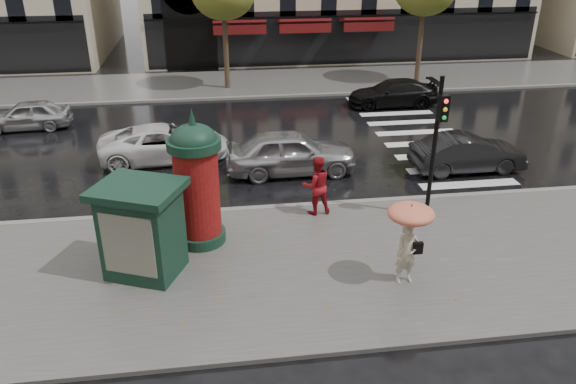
{
  "coord_description": "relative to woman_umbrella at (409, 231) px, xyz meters",
  "views": [
    {
      "loc": [
        -2.88,
        -13.08,
        8.33
      ],
      "look_at": [
        -0.86,
        1.5,
        1.32
      ],
      "focal_mm": 35.0,
      "sensor_mm": 36.0,
      "label": 1
    }
  ],
  "objects": [
    {
      "name": "far_sidewalk",
      "position": [
        -1.7,
        20.64,
        -1.52
      ],
      "size": [
        90.0,
        6.0,
        0.12
      ],
      "primitive_type": "cube",
      "color": "#474744",
      "rests_on": "ground"
    },
    {
      "name": "ground",
      "position": [
        -1.7,
        1.64,
        -1.58
      ],
      "size": [
        160.0,
        160.0,
        0.0
      ],
      "primitive_type": "plane",
      "color": "black",
      "rests_on": "ground"
    },
    {
      "name": "woman_umbrella",
      "position": [
        0.0,
        0.0,
        0.0
      ],
      "size": [
        1.15,
        1.15,
        2.22
      ],
      "color": "beige",
      "rests_on": "near_sidewalk"
    },
    {
      "name": "zebra_crossing",
      "position": [
        4.3,
        11.24,
        -1.58
      ],
      "size": [
        3.6,
        11.75,
        0.01
      ],
      "primitive_type": "cube",
      "color": "silver",
      "rests_on": "ground"
    },
    {
      "name": "morris_column",
      "position": [
        -5.14,
        2.79,
        0.43
      ],
      "size": [
        1.47,
        1.47,
        3.95
      ],
      "color": "#123022",
      "rests_on": "near_sidewalk"
    },
    {
      "name": "car_white",
      "position": [
        -6.52,
        9.49,
        -0.89
      ],
      "size": [
        5.16,
        2.72,
        1.38
      ],
      "primitive_type": "imported",
      "rotation": [
        0.0,
        0.0,
        1.66
      ],
      "color": "white",
      "rests_on": "ground"
    },
    {
      "name": "woman_red",
      "position": [
        -1.55,
        4.04,
        -0.52
      ],
      "size": [
        0.99,
        0.81,
        1.88
      ],
      "primitive_type": "imported",
      "rotation": [
        0.0,
        0.0,
        3.25
      ],
      "color": "maroon",
      "rests_on": "near_sidewalk"
    },
    {
      "name": "car_black",
      "position": [
        4.49,
        15.36,
        -0.93
      ],
      "size": [
        4.55,
        1.9,
        1.31
      ],
      "primitive_type": "imported",
      "rotation": [
        0.0,
        0.0,
        -1.58
      ],
      "color": "black",
      "rests_on": "ground"
    },
    {
      "name": "car_silver",
      "position": [
        -1.84,
        7.57,
        -0.77
      ],
      "size": [
        4.79,
        1.96,
        1.63
      ],
      "primitive_type": "imported",
      "rotation": [
        0.0,
        0.0,
        1.58
      ],
      "color": "#A6A5AA",
      "rests_on": "ground"
    },
    {
      "name": "newsstand",
      "position": [
        -6.54,
        1.35,
        -0.19
      ],
      "size": [
        2.57,
        2.4,
        2.48
      ],
      "color": "#123022",
      "rests_on": "near_sidewalk"
    },
    {
      "name": "car_far_silver",
      "position": [
        -12.89,
        14.09,
        -0.93
      ],
      "size": [
        3.93,
        1.86,
        1.3
      ],
      "primitive_type": "imported",
      "rotation": [
        0.0,
        0.0,
        -1.48
      ],
      "color": "#ADAEB2",
      "rests_on": "ground"
    },
    {
      "name": "car_darkgrey",
      "position": [
        4.69,
        6.86,
        -0.89
      ],
      "size": [
        4.21,
        1.56,
        1.38
      ],
      "primitive_type": "imported",
      "rotation": [
        0.0,
        0.0,
        1.6
      ],
      "color": "black",
      "rests_on": "ground"
    },
    {
      "name": "man_burgundy",
      "position": [
        -6.46,
        2.16,
        -0.69
      ],
      "size": [
        0.8,
        0.56,
        1.55
      ],
      "primitive_type": "imported",
      "rotation": [
        0.0,
        0.0,
        3.24
      ],
      "color": "#490E19",
      "rests_on": "near_sidewalk"
    },
    {
      "name": "near_kerb",
      "position": [
        -1.7,
        4.64,
        -1.51
      ],
      "size": [
        90.0,
        0.25,
        0.14
      ],
      "primitive_type": "cube",
      "color": "slate",
      "rests_on": "ground"
    },
    {
      "name": "near_sidewalk",
      "position": [
        -1.7,
        1.14,
        -1.52
      ],
      "size": [
        90.0,
        7.0,
        0.12
      ],
      "primitive_type": "cube",
      "color": "#474744",
      "rests_on": "ground"
    },
    {
      "name": "traffic_light",
      "position": [
        1.88,
        3.36,
        1.2
      ],
      "size": [
        0.3,
        0.42,
        4.39
      ],
      "color": "black",
      "rests_on": "near_sidewalk"
    },
    {
      "name": "far_kerb",
      "position": [
        -1.7,
        17.64,
        -1.51
      ],
      "size": [
        90.0,
        0.25,
        0.14
      ],
      "primitive_type": "cube",
      "color": "slate",
      "rests_on": "ground"
    }
  ]
}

